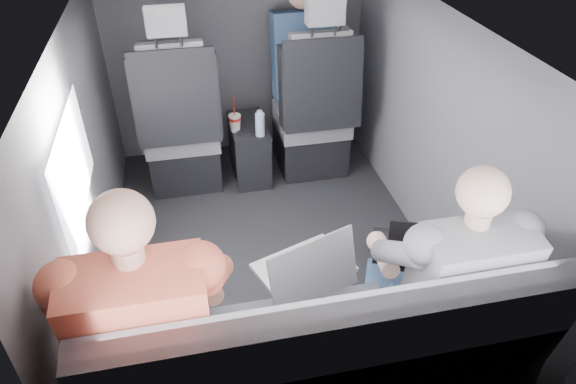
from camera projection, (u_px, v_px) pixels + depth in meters
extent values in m
plane|color=black|center=(273.00, 252.00, 3.03)|extent=(2.60, 2.60, 0.00)
plane|color=#B2B2AD|center=(268.00, 23.00, 2.25)|extent=(2.60, 2.60, 0.00)
cube|color=#56565B|center=(88.00, 175.00, 2.49)|extent=(0.02, 2.60, 1.35)
cube|color=#56565B|center=(433.00, 137.00, 2.79)|extent=(0.02, 2.60, 1.35)
cube|color=#56565B|center=(238.00, 63.00, 3.68)|extent=(1.80, 0.02, 1.35)
cube|color=#56565B|center=(346.00, 365.00, 1.60)|extent=(1.80, 0.02, 1.35)
cube|color=white|center=(74.00, 167.00, 2.12)|extent=(0.02, 0.75, 0.42)
cube|color=black|center=(322.00, 75.00, 3.18)|extent=(0.35, 0.11, 0.59)
cube|color=black|center=(185.00, 159.00, 3.60)|extent=(0.46, 0.48, 0.30)
cube|color=#5C5B60|center=(182.00, 132.00, 3.45)|extent=(0.48, 0.46, 0.14)
cube|color=#5C5B60|center=(176.00, 93.00, 3.08)|extent=(0.38, 0.18, 0.61)
cube|color=black|center=(139.00, 101.00, 3.06)|extent=(0.08, 0.21, 0.53)
cube|color=black|center=(213.00, 94.00, 3.13)|extent=(0.08, 0.21, 0.53)
cube|color=black|center=(176.00, 99.00, 3.03)|extent=(0.50, 0.11, 0.58)
cube|color=#5C5B60|center=(166.00, 21.00, 2.79)|extent=(0.22, 0.10, 0.15)
cube|color=black|center=(310.00, 146.00, 3.75)|extent=(0.46, 0.48, 0.30)
cube|color=#5C5B60|center=(311.00, 119.00, 3.60)|extent=(0.48, 0.46, 0.14)
cube|color=#5C5B60|center=(320.00, 80.00, 3.23)|extent=(0.38, 0.18, 0.61)
cube|color=black|center=(286.00, 88.00, 3.21)|extent=(0.08, 0.21, 0.53)
cube|color=black|center=(353.00, 82.00, 3.29)|extent=(0.08, 0.21, 0.53)
cube|color=black|center=(323.00, 86.00, 3.18)|extent=(0.50, 0.11, 0.58)
cube|color=#5C5B60|center=(325.00, 11.00, 2.94)|extent=(0.22, 0.10, 0.15)
cube|color=black|center=(249.00, 149.00, 3.62)|extent=(0.24, 0.48, 0.40)
cylinder|color=black|center=(243.00, 132.00, 3.39)|extent=(0.09, 0.09, 0.01)
cylinder|color=black|center=(260.00, 130.00, 3.41)|extent=(0.09, 0.09, 0.01)
cube|color=#5C5B60|center=(318.00, 376.00, 2.08)|extent=(1.60, 0.50, 0.45)
cube|color=#5C5B60|center=(342.00, 351.00, 1.64)|extent=(1.60, 0.17, 0.47)
cylinder|color=red|center=(235.00, 118.00, 3.37)|extent=(0.08, 0.08, 0.02)
cylinder|color=white|center=(234.00, 116.00, 3.36)|extent=(0.08, 0.08, 0.01)
cylinder|color=red|center=(234.00, 106.00, 3.32)|extent=(0.01, 0.01, 0.13)
cylinder|color=#9EB8D6|center=(260.00, 125.00, 3.32)|extent=(0.06, 0.06, 0.16)
cylinder|color=#9EB8D6|center=(260.00, 112.00, 3.27)|extent=(0.04, 0.04, 0.02)
cube|color=white|center=(165.00, 279.00, 2.03)|extent=(0.39, 0.33, 0.02)
cube|color=silver|center=(165.00, 280.00, 2.01)|extent=(0.30, 0.21, 0.00)
cube|color=white|center=(165.00, 265.00, 2.08)|extent=(0.11, 0.08, 0.00)
cube|color=white|center=(161.00, 285.00, 1.83)|extent=(0.35, 0.16, 0.24)
cube|color=white|center=(161.00, 284.00, 1.84)|extent=(0.30, 0.14, 0.20)
cube|color=#ACACB1|center=(304.00, 268.00, 2.08)|extent=(0.43, 0.36, 0.02)
cube|color=silver|center=(305.00, 268.00, 2.06)|extent=(0.33, 0.23, 0.00)
cube|color=#ACACB1|center=(299.00, 253.00, 2.14)|extent=(0.12, 0.09, 0.00)
cube|color=#ACACB1|center=(314.00, 272.00, 1.88)|extent=(0.37, 0.19, 0.24)
cube|color=white|center=(314.00, 271.00, 1.88)|extent=(0.32, 0.16, 0.21)
cube|color=black|center=(410.00, 248.00, 2.18)|extent=(0.37, 0.31, 0.02)
cube|color=black|center=(412.00, 248.00, 2.16)|extent=(0.28, 0.20, 0.00)
cube|color=black|center=(404.00, 236.00, 2.22)|extent=(0.10, 0.08, 0.00)
cube|color=black|center=(428.00, 249.00, 2.00)|extent=(0.32, 0.17, 0.21)
cube|color=white|center=(427.00, 248.00, 2.01)|extent=(0.28, 0.14, 0.18)
cube|color=#38383D|center=(125.00, 336.00, 1.89)|extent=(0.15, 0.45, 0.13)
cube|color=#38383D|center=(187.00, 326.00, 1.93)|extent=(0.15, 0.45, 0.13)
cube|color=#38383D|center=(140.00, 337.00, 2.25)|extent=(0.13, 0.13, 0.45)
cube|color=#38383D|center=(192.00, 328.00, 2.29)|extent=(0.13, 0.13, 0.45)
cube|color=#BC583E|center=(145.00, 328.00, 1.60)|extent=(0.41, 0.28, 0.56)
sphere|color=tan|center=(121.00, 222.00, 1.40)|extent=(0.18, 0.18, 0.18)
cylinder|color=tan|center=(92.00, 294.00, 1.85)|extent=(0.12, 0.28, 0.12)
cylinder|color=tan|center=(206.00, 277.00, 1.92)|extent=(0.12, 0.28, 0.12)
cube|color=navy|center=(406.00, 291.00, 2.08)|extent=(0.14, 0.41, 0.12)
cube|color=navy|center=(453.00, 283.00, 2.12)|extent=(0.14, 0.41, 0.12)
cube|color=navy|center=(380.00, 301.00, 2.42)|extent=(0.12, 0.12, 0.45)
cube|color=navy|center=(421.00, 294.00, 2.45)|extent=(0.12, 0.12, 0.45)
cube|color=slate|center=(465.00, 281.00, 1.81)|extent=(0.38, 0.25, 0.51)
sphere|color=#DAB094|center=(483.00, 192.00, 1.62)|extent=(0.17, 0.17, 0.17)
cylinder|color=#DAB094|center=(383.00, 254.00, 2.05)|extent=(0.11, 0.26, 0.11)
cylinder|color=#DAB094|center=(470.00, 241.00, 2.11)|extent=(0.11, 0.26, 0.11)
cube|color=navy|center=(303.00, 55.00, 3.51)|extent=(0.42, 0.27, 0.60)
cube|color=navy|center=(300.00, 91.00, 3.73)|extent=(0.35, 0.42, 0.12)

